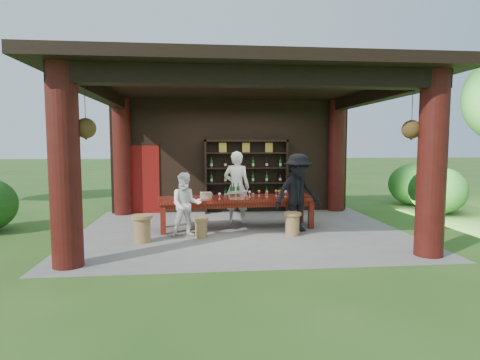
{
  "coord_description": "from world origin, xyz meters",
  "views": [
    {
      "loc": [
        -0.99,
        -9.13,
        2.03
      ],
      "look_at": [
        0.0,
        0.4,
        1.15
      ],
      "focal_mm": 30.0,
      "sensor_mm": 36.0,
      "label": 1
    }
  ],
  "objects": [
    {
      "name": "host",
      "position": [
        -0.03,
        0.99,
        0.92
      ],
      "size": [
        0.77,
        0.63,
        1.83
      ],
      "primitive_type": "imported",
      "rotation": [
        0.0,
        0.0,
        2.81
      ],
      "color": "white",
      "rests_on": "ground"
    },
    {
      "name": "tasting_table",
      "position": [
        -0.09,
        0.31,
        0.64
      ],
      "size": [
        3.77,
        1.24,
        0.75
      ],
      "rotation": [
        0.0,
        0.0,
        0.08
      ],
      "color": "#55130C",
      "rests_on": "ground"
    },
    {
      "name": "napkin_basket",
      "position": [
        -0.83,
        0.2,
        0.82
      ],
      "size": [
        0.27,
        0.2,
        0.14
      ],
      "primitive_type": "cube",
      "rotation": [
        0.0,
        0.0,
        0.08
      ],
      "color": "#BF6672",
      "rests_on": "tasting_table"
    },
    {
      "name": "table_glasses",
      "position": [
        0.48,
        0.32,
        0.82
      ],
      "size": [
        1.67,
        0.57,
        0.15
      ],
      "color": "silver",
      "rests_on": "tasting_table"
    },
    {
      "name": "guest_woman",
      "position": [
        -1.27,
        -0.44,
        0.7
      ],
      "size": [
        0.73,
        0.6,
        1.4
      ],
      "primitive_type": "imported",
      "rotation": [
        0.0,
        0.0,
        0.11
      ],
      "color": "white",
      "rests_on": "ground"
    },
    {
      "name": "stool_near_right",
      "position": [
        1.06,
        -0.59,
        0.27
      ],
      "size": [
        0.39,
        0.39,
        0.51
      ],
      "rotation": [
        0.0,
        0.0,
        0.06
      ],
      "color": "olive",
      "rests_on": "ground"
    },
    {
      "name": "guest_man",
      "position": [
        1.27,
        -0.19,
        0.9
      ],
      "size": [
        1.3,
        0.98,
        1.79
      ],
      "primitive_type": "imported",
      "rotation": [
        0.0,
        0.0,
        0.3
      ],
      "color": "black",
      "rests_on": "ground"
    },
    {
      "name": "stool_far_left",
      "position": [
        -2.15,
        -0.88,
        0.3
      ],
      "size": [
        0.43,
        0.43,
        0.56
      ],
      "rotation": [
        0.0,
        0.0,
        0.17
      ],
      "color": "olive",
      "rests_on": "ground"
    },
    {
      "name": "stool_near_left",
      "position": [
        -0.95,
        -0.58,
        0.23
      ],
      "size": [
        0.33,
        0.33,
        0.43
      ],
      "rotation": [
        0.0,
        0.0,
        0.0
      ],
      "color": "olive",
      "rests_on": "ground"
    },
    {
      "name": "trees",
      "position": [
        2.86,
        0.95,
        3.37
      ],
      "size": [
        21.66,
        11.4,
        4.8
      ],
      "color": "#3F2819",
      "rests_on": "ground"
    },
    {
      "name": "pavilion",
      "position": [
        -0.01,
        0.43,
        2.13
      ],
      "size": [
        7.5,
        6.0,
        3.6
      ],
      "color": "slate",
      "rests_on": "ground"
    },
    {
      "name": "shrubs",
      "position": [
        1.7,
        0.48,
        0.55
      ],
      "size": [
        13.84,
        7.53,
        1.36
      ],
      "color": "#194C14",
      "rests_on": "ground"
    },
    {
      "name": "ground",
      "position": [
        0.0,
        0.0,
        0.0
      ],
      "size": [
        90.0,
        90.0,
        0.0
      ],
      "primitive_type": "plane",
      "color": "#2D5119",
      "rests_on": "ground"
    },
    {
      "name": "wine_shelf",
      "position": [
        0.39,
        2.45,
        1.07
      ],
      "size": [
        2.43,
        0.37,
        2.14
      ],
      "color": "black",
      "rests_on": "ground"
    },
    {
      "name": "table_bottles",
      "position": [
        -0.12,
        0.61,
        0.9
      ],
      "size": [
        0.25,
        0.15,
        0.31
      ],
      "color": "#194C1E",
      "rests_on": "tasting_table"
    }
  ]
}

